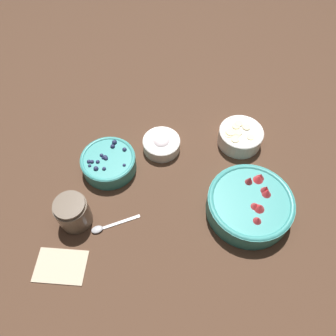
# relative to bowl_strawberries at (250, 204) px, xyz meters

# --- Properties ---
(ground_plane) EXTENTS (4.00, 4.00, 0.00)m
(ground_plane) POSITION_rel_bowl_strawberries_xyz_m (0.23, -0.03, -0.04)
(ground_plane) COLOR #4C3323
(bowl_strawberries) EXTENTS (0.24, 0.24, 0.09)m
(bowl_strawberries) POSITION_rel_bowl_strawberries_xyz_m (0.00, 0.00, 0.00)
(bowl_strawberries) COLOR teal
(bowl_strawberries) RESTS_ON ground_plane
(bowl_blueberries) EXTENTS (0.16, 0.16, 0.06)m
(bowl_blueberries) POSITION_rel_bowl_strawberries_xyz_m (0.40, -0.16, -0.01)
(bowl_blueberries) COLOR teal
(bowl_blueberries) RESTS_ON ground_plane
(bowl_bananas) EXTENTS (0.14, 0.14, 0.06)m
(bowl_bananas) POSITION_rel_bowl_strawberries_xyz_m (-0.02, -0.25, -0.01)
(bowl_bananas) COLOR white
(bowl_bananas) RESTS_ON ground_plane
(bowl_cream) EXTENTS (0.12, 0.12, 0.05)m
(bowl_cream) POSITION_rel_bowl_strawberries_xyz_m (0.24, -0.23, -0.01)
(bowl_cream) COLOR white
(bowl_cream) RESTS_ON ground_plane
(jar_chocolate) EXTENTS (0.09, 0.09, 0.09)m
(jar_chocolate) POSITION_rel_bowl_strawberries_xyz_m (0.48, 0.01, 0.00)
(jar_chocolate) COLOR brown
(jar_chocolate) RESTS_ON ground_plane
(napkin) EXTENTS (0.14, 0.10, 0.01)m
(napkin) POSITION_rel_bowl_strawberries_xyz_m (0.51, 0.14, -0.04)
(napkin) COLOR beige
(napkin) RESTS_ON ground_plane
(spoon) EXTENTS (0.14, 0.06, 0.01)m
(spoon) POSITION_rel_bowl_strawberries_xyz_m (0.40, 0.03, -0.03)
(spoon) COLOR #B2B2B7
(spoon) RESTS_ON ground_plane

